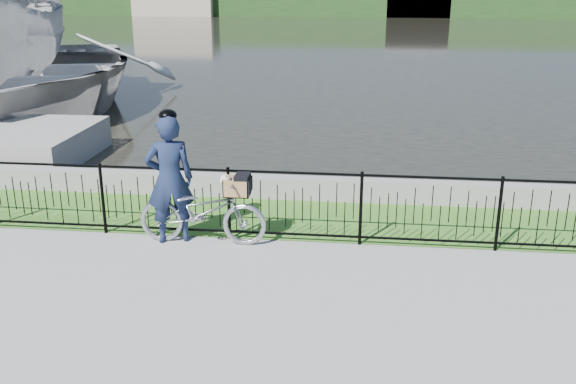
# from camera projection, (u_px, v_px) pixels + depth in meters

# --- Properties ---
(ground) EXTENTS (120.00, 120.00, 0.00)m
(ground) POSITION_uv_depth(u_px,v_px,m) (281.00, 289.00, 8.33)
(ground) COLOR gray
(ground) RESTS_ON ground
(grass_strip) EXTENTS (60.00, 2.00, 0.01)m
(grass_strip) POSITION_uv_depth(u_px,v_px,m) (300.00, 218.00, 10.77)
(grass_strip) COLOR #3E7223
(grass_strip) RESTS_ON ground
(water) EXTENTS (120.00, 120.00, 0.00)m
(water) POSITION_uv_depth(u_px,v_px,m) (349.00, 42.00, 39.38)
(water) COLOR black
(water) RESTS_ON ground
(quay_wall) EXTENTS (60.00, 0.30, 0.40)m
(quay_wall) POSITION_uv_depth(u_px,v_px,m) (306.00, 188.00, 11.65)
(quay_wall) COLOR gray
(quay_wall) RESTS_ON ground
(fence) EXTENTS (14.00, 0.06, 1.15)m
(fence) POSITION_uv_depth(u_px,v_px,m) (294.00, 206.00, 9.65)
(fence) COLOR black
(fence) RESTS_ON ground
(far_treeline) EXTENTS (120.00, 6.00, 3.00)m
(far_treeline) POSITION_uv_depth(u_px,v_px,m) (356.00, 0.00, 64.30)
(far_treeline) COLOR #224219
(far_treeline) RESTS_ON ground
(far_building_right) EXTENTS (6.00, 3.00, 3.20)m
(far_building_right) POSITION_uv_depth(u_px,v_px,m) (418.00, 0.00, 62.20)
(far_building_right) COLOR #A59985
(far_building_right) RESTS_ON ground
(bicycle_rig) EXTENTS (1.94, 0.68, 1.13)m
(bicycle_rig) POSITION_uv_depth(u_px,v_px,m) (203.00, 211.00, 9.63)
(bicycle_rig) COLOR #A7ABB3
(bicycle_rig) RESTS_ON ground
(cyclist) EXTENTS (0.83, 0.69, 2.04)m
(cyclist) POSITION_uv_depth(u_px,v_px,m) (170.00, 178.00, 9.55)
(cyclist) COLOR #16203C
(cyclist) RESTS_ON ground
(boat_far) EXTENTS (10.26, 12.55, 2.27)m
(boat_far) POSITION_uv_depth(u_px,v_px,m) (37.00, 72.00, 19.01)
(boat_far) COLOR #ABABAC
(boat_far) RESTS_ON water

